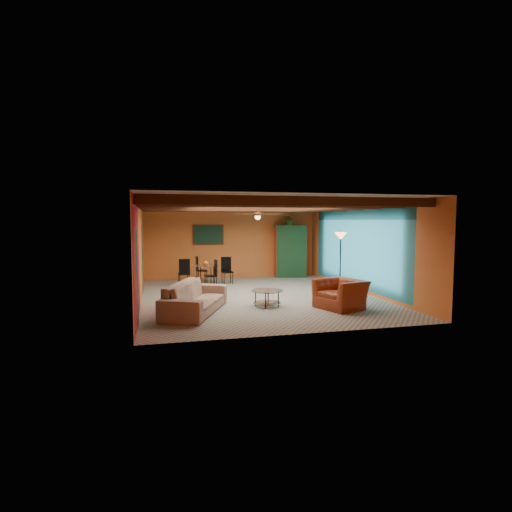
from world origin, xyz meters
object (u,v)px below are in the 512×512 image
object	(u,v)px
dining_table	(206,271)
potted_plant	(290,220)
armchair	(341,294)
vase	(206,255)
coffee_table	(267,298)
sofa	(195,297)
armoire	(289,252)
floor_lamp	(340,262)

from	to	relation	value
dining_table	potted_plant	distance (m)	4.00
armchair	vase	world-z (taller)	vase
armchair	dining_table	world-z (taller)	dining_table
coffee_table	dining_table	size ratio (longest dim) A/B	0.46
vase	dining_table	bearing A→B (deg)	0.00
sofa	potted_plant	distance (m)	7.01
dining_table	potted_plant	bearing A→B (deg)	20.04
armchair	armoire	size ratio (longest dim) A/B	0.57
sofa	armchair	bearing A→B (deg)	-73.35
vase	armchair	bearing A→B (deg)	-58.42
floor_lamp	potted_plant	bearing A→B (deg)	97.26
vase	sofa	bearing A→B (deg)	-100.43
armchair	potted_plant	distance (m)	6.08
dining_table	armoire	world-z (taller)	armoire
armchair	vase	xyz separation A→B (m)	(-2.79, 4.53, 0.66)
sofa	vase	size ratio (longest dim) A/B	13.27
sofa	armoire	size ratio (longest dim) A/B	1.27
coffee_table	floor_lamp	distance (m)	3.23
coffee_table	potted_plant	world-z (taller)	potted_plant
armoire	vase	size ratio (longest dim) A/B	10.43
armchair	coffee_table	distance (m)	1.85
coffee_table	armchair	bearing A→B (deg)	-22.06
armoire	potted_plant	xyz separation A→B (m)	(0.00, 0.00, 1.23)
sofa	floor_lamp	world-z (taller)	floor_lamp
sofa	vase	world-z (taller)	vase
coffee_table	floor_lamp	size ratio (longest dim) A/B	0.45
sofa	armchair	xyz separation A→B (m)	(3.54, -0.42, 0.00)
dining_table	floor_lamp	world-z (taller)	floor_lamp
armchair	dining_table	size ratio (longest dim) A/B	0.62
floor_lamp	potted_plant	world-z (taller)	potted_plant
floor_lamp	vase	bearing A→B (deg)	149.05
sofa	coffee_table	distance (m)	1.87
armchair	dining_table	distance (m)	5.32
dining_table	floor_lamp	xyz separation A→B (m)	(3.83, -2.30, 0.45)
armchair	armoire	world-z (taller)	armoire
sofa	armchair	world-z (taller)	armchair
sofa	armoire	world-z (taller)	armoire
armoire	vase	distance (m)	3.60
potted_plant	vase	distance (m)	3.79
armchair	coffee_table	world-z (taller)	armchair
floor_lamp	vase	size ratio (longest dim) A/B	9.84
coffee_table	armoire	bearing A→B (deg)	65.59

